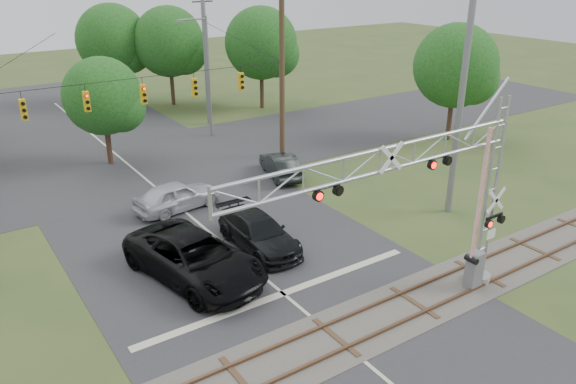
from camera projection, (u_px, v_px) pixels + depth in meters
ground at (373, 369)px, 18.92m from camera, size 160.00×160.00×0.00m
road_main at (231, 250)px, 26.58m from camera, size 14.00×90.00×0.02m
road_cross at (130, 166)px, 37.31m from camera, size 90.00×12.00×0.02m
railroad_track at (336, 337)px, 20.44m from camera, size 90.00×3.20×0.17m
crossing_gantry at (429, 192)px, 20.17m from camera, size 12.95×1.03×8.03m
traffic_signal_span at (159, 90)px, 32.51m from camera, size 19.34×0.36×11.50m
pickup_black at (195, 258)px, 23.95m from camera, size 4.67×7.62×1.97m
car_dark at (259, 233)px, 26.59m from camera, size 2.24×5.41×1.56m
sedan_silver at (177, 196)px, 30.63m from camera, size 4.99×2.55×1.63m
suv_dark at (281, 165)px, 35.33m from camera, size 2.77×4.84×1.51m
streetlight at (206, 71)px, 41.73m from camera, size 2.40×0.25×8.99m
utility_poles at (169, 72)px, 35.22m from camera, size 25.75×30.29×14.42m
treeline at (61, 60)px, 41.33m from camera, size 50.71×31.50×9.89m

